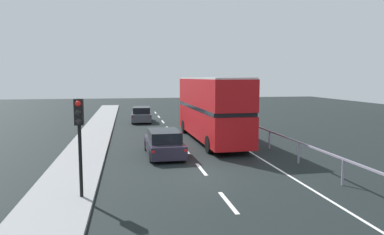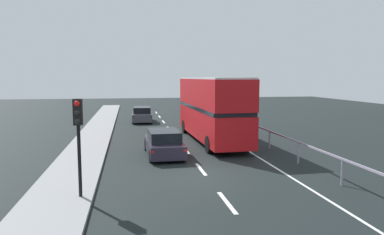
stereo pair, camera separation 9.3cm
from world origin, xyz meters
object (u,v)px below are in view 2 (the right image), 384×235
Objects in this scene: traffic_signal_pole at (78,124)px; hatchback_car_near at (164,143)px; sedan_car_ahead at (142,115)px; double_decker_bus_red at (212,107)px.

hatchback_car_near is at bearing 62.41° from traffic_signal_pole.
hatchback_car_near is at bearing -85.76° from sedan_car_ahead.
sedan_car_ahead is at bearing 90.55° from hatchback_car_near.
hatchback_car_near is 8.00m from traffic_signal_pole.
hatchback_car_near is 1.06× the size of sedan_car_ahead.
traffic_signal_pole is 22.54m from sedan_car_ahead.
traffic_signal_pole reaches higher than sedan_car_ahead.
traffic_signal_pole reaches higher than hatchback_car_near.
traffic_signal_pole is at bearing -95.64° from sedan_car_ahead.
traffic_signal_pole is (-7.18, -10.84, 0.42)m from double_decker_bus_red.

